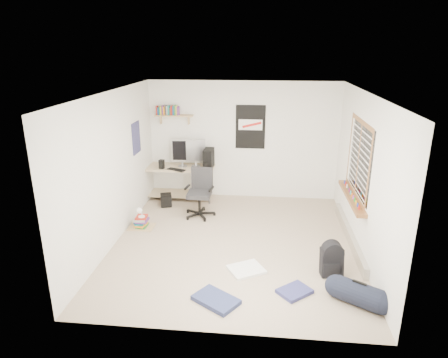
# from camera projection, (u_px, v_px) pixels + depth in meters

# --- Properties ---
(floor) EXTENTS (4.00, 4.50, 0.01)m
(floor) POSITION_uv_depth(u_px,v_px,m) (234.00, 243.00, 6.76)
(floor) COLOR gray
(floor) RESTS_ON ground
(ceiling) EXTENTS (4.00, 4.50, 0.01)m
(ceiling) POSITION_uv_depth(u_px,v_px,m) (235.00, 92.00, 5.96)
(ceiling) COLOR white
(ceiling) RESTS_ON ground
(back_wall) EXTENTS (4.00, 0.01, 2.50)m
(back_wall) POSITION_uv_depth(u_px,v_px,m) (243.00, 141.00, 8.48)
(back_wall) COLOR silver
(back_wall) RESTS_ON ground
(left_wall) EXTENTS (0.01, 4.50, 2.50)m
(left_wall) POSITION_uv_depth(u_px,v_px,m) (113.00, 169.00, 6.56)
(left_wall) COLOR silver
(left_wall) RESTS_ON ground
(right_wall) EXTENTS (0.01, 4.50, 2.50)m
(right_wall) POSITION_uv_depth(u_px,v_px,m) (364.00, 177.00, 6.16)
(right_wall) COLOR silver
(right_wall) RESTS_ON ground
(desk) EXTENTS (1.70, 1.07, 0.72)m
(desk) POSITION_uv_depth(u_px,v_px,m) (178.00, 182.00, 8.65)
(desk) COLOR #C2B387
(desk) RESTS_ON floor
(monitor_left) EXTENTS (0.43, 0.14, 0.47)m
(monitor_left) POSITION_uv_depth(u_px,v_px,m) (182.00, 156.00, 8.42)
(monitor_left) COLOR #A0A0A5
(monitor_left) RESTS_ON desk
(monitor_right) EXTENTS (0.42, 0.24, 0.45)m
(monitor_right) POSITION_uv_depth(u_px,v_px,m) (196.00, 156.00, 8.44)
(monitor_right) COLOR #A5A5AA
(monitor_right) RESTS_ON desk
(pc_tower) EXTENTS (0.20, 0.39, 0.41)m
(pc_tower) POSITION_uv_depth(u_px,v_px,m) (209.00, 158.00, 8.37)
(pc_tower) COLOR black
(pc_tower) RESTS_ON desk
(keyboard) EXTENTS (0.42, 0.28, 0.02)m
(keyboard) POSITION_uv_depth(u_px,v_px,m) (176.00, 170.00, 8.26)
(keyboard) COLOR black
(keyboard) RESTS_ON desk
(speaker_left) EXTENTS (0.12, 0.12, 0.19)m
(speaker_left) POSITION_uv_depth(u_px,v_px,m) (162.00, 164.00, 8.33)
(speaker_left) COLOR black
(speaker_left) RESTS_ON desk
(speaker_right) EXTENTS (0.11, 0.11, 0.17)m
(speaker_right) POSITION_uv_depth(u_px,v_px,m) (205.00, 167.00, 8.18)
(speaker_right) COLOR black
(speaker_right) RESTS_ON desk
(office_chair) EXTENTS (0.69, 0.69, 0.95)m
(office_chair) POSITION_uv_depth(u_px,v_px,m) (199.00, 192.00, 7.67)
(office_chair) COLOR #252528
(office_chair) RESTS_ON floor
(wall_shelf) EXTENTS (0.80, 0.22, 0.24)m
(wall_shelf) POSITION_uv_depth(u_px,v_px,m) (174.00, 116.00, 8.35)
(wall_shelf) COLOR tan
(wall_shelf) RESTS_ON back_wall
(poster_back_wall) EXTENTS (0.62, 0.03, 0.92)m
(poster_back_wall) POSITION_uv_depth(u_px,v_px,m) (250.00, 127.00, 8.35)
(poster_back_wall) COLOR black
(poster_back_wall) RESTS_ON back_wall
(poster_left_wall) EXTENTS (0.02, 0.42, 0.60)m
(poster_left_wall) POSITION_uv_depth(u_px,v_px,m) (136.00, 138.00, 7.61)
(poster_left_wall) COLOR navy
(poster_left_wall) RESTS_ON left_wall
(window) EXTENTS (0.10, 1.50, 1.26)m
(window) POSITION_uv_depth(u_px,v_px,m) (358.00, 159.00, 6.38)
(window) COLOR brown
(window) RESTS_ON right_wall
(baseboard_heater) EXTENTS (0.08, 2.50, 0.18)m
(baseboard_heater) POSITION_uv_depth(u_px,v_px,m) (349.00, 235.00, 6.82)
(baseboard_heater) COLOR #B7B2A8
(baseboard_heater) RESTS_ON floor
(backpack) EXTENTS (0.34, 0.28, 0.42)m
(backpack) POSITION_uv_depth(u_px,v_px,m) (332.00, 262.00, 5.76)
(backpack) COLOR black
(backpack) RESTS_ON floor
(duffel_bag) EXTENTS (0.42, 0.42, 0.60)m
(duffel_bag) POSITION_uv_depth(u_px,v_px,m) (358.00, 295.00, 5.11)
(duffel_bag) COLOR black
(duffel_bag) RESTS_ON floor
(tshirt) EXTENTS (0.63, 0.60, 0.04)m
(tshirt) POSITION_uv_depth(u_px,v_px,m) (246.00, 269.00, 5.91)
(tshirt) COLOR silver
(tshirt) RESTS_ON floor
(jeans_a) EXTENTS (0.68, 0.63, 0.06)m
(jeans_a) POSITION_uv_depth(u_px,v_px,m) (216.00, 300.00, 5.18)
(jeans_a) COLOR navy
(jeans_a) RESTS_ON floor
(jeans_b) EXTENTS (0.53, 0.52, 0.05)m
(jeans_b) POSITION_uv_depth(u_px,v_px,m) (295.00, 291.00, 5.37)
(jeans_b) COLOR navy
(jeans_b) RESTS_ON floor
(book_stack) EXTENTS (0.57, 0.53, 0.32)m
(book_stack) POSITION_uv_depth(u_px,v_px,m) (141.00, 220.00, 7.29)
(book_stack) COLOR olive
(book_stack) RESTS_ON floor
(desk_lamp) EXTENTS (0.19, 0.23, 0.20)m
(desk_lamp) POSITION_uv_depth(u_px,v_px,m) (141.00, 208.00, 7.19)
(desk_lamp) COLOR white
(desk_lamp) RESTS_ON book_stack
(subwoofer) EXTENTS (0.28, 0.28, 0.25)m
(subwoofer) POSITION_uv_depth(u_px,v_px,m) (166.00, 200.00, 8.25)
(subwoofer) COLOR black
(subwoofer) RESTS_ON floor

